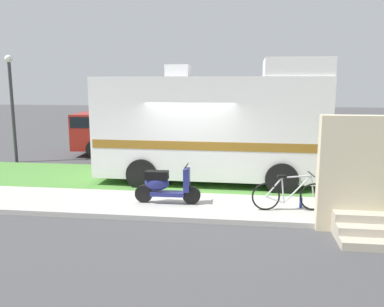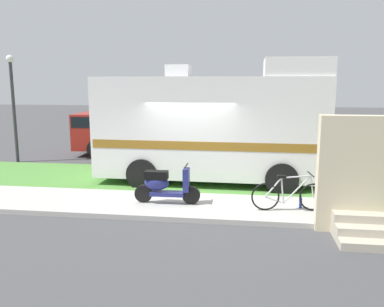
{
  "view_description": "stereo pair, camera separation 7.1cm",
  "coord_description": "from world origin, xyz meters",
  "px_view_note": "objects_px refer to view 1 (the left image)",
  "views": [
    {
      "loc": [
        1.48,
        -10.45,
        3.06
      ],
      "look_at": [
        0.07,
        0.3,
        1.1
      ],
      "focal_mm": 37.35,
      "sensor_mm": 36.0,
      "label": 1
    },
    {
      "loc": [
        1.55,
        -10.44,
        3.06
      ],
      "look_at": [
        0.07,
        0.3,
        1.1
      ],
      "focal_mm": 37.35,
      "sensor_mm": 36.0,
      "label": 2
    }
  ],
  "objects_px": {
    "scooter": "(165,185)",
    "bottle_spare": "(321,198)",
    "motorhome_rv": "(214,125)",
    "bicycle": "(290,195)",
    "street_lamp_post": "(12,98)",
    "bottle_green": "(301,202)",
    "pickup_truck_near": "(128,133)"
  },
  "relations": [
    {
      "from": "scooter",
      "to": "bottle_spare",
      "type": "xyz_separation_m",
      "value": [
        3.79,
        0.53,
        -0.34
      ]
    },
    {
      "from": "motorhome_rv",
      "to": "bottle_spare",
      "type": "height_order",
      "value": "motorhome_rv"
    },
    {
      "from": "bicycle",
      "to": "bottle_spare",
      "type": "relative_size",
      "value": 6.08
    },
    {
      "from": "motorhome_rv",
      "to": "street_lamp_post",
      "type": "distance_m",
      "value": 8.05
    },
    {
      "from": "motorhome_rv",
      "to": "bottle_spare",
      "type": "xyz_separation_m",
      "value": [
        2.81,
        -2.23,
        -1.53
      ]
    },
    {
      "from": "street_lamp_post",
      "to": "bottle_green",
      "type": "bearing_deg",
      "value": -25.25
    },
    {
      "from": "scooter",
      "to": "street_lamp_post",
      "type": "height_order",
      "value": "street_lamp_post"
    },
    {
      "from": "scooter",
      "to": "bicycle",
      "type": "relative_size",
      "value": 0.93
    },
    {
      "from": "motorhome_rv",
      "to": "bicycle",
      "type": "relative_size",
      "value": 3.85
    },
    {
      "from": "bicycle",
      "to": "motorhome_rv",
      "type": "bearing_deg",
      "value": 123.99
    },
    {
      "from": "bottle_green",
      "to": "bottle_spare",
      "type": "xyz_separation_m",
      "value": [
        0.53,
        0.46,
        -0.01
      ]
    },
    {
      "from": "scooter",
      "to": "street_lamp_post",
      "type": "relative_size",
      "value": 0.4
    },
    {
      "from": "motorhome_rv",
      "to": "bicycle",
      "type": "bearing_deg",
      "value": -56.01
    },
    {
      "from": "street_lamp_post",
      "to": "bottle_spare",
      "type": "bearing_deg",
      "value": -21.99
    },
    {
      "from": "bottle_green",
      "to": "pickup_truck_near",
      "type": "bearing_deg",
      "value": 132.08
    },
    {
      "from": "bicycle",
      "to": "pickup_truck_near",
      "type": "distance_m",
      "value": 9.3
    },
    {
      "from": "scooter",
      "to": "bottle_green",
      "type": "xyz_separation_m",
      "value": [
        3.25,
        0.06,
        -0.33
      ]
    },
    {
      "from": "motorhome_rv",
      "to": "bicycle",
      "type": "xyz_separation_m",
      "value": [
        1.98,
        -2.94,
        -1.28
      ]
    },
    {
      "from": "pickup_truck_near",
      "to": "street_lamp_post",
      "type": "height_order",
      "value": "street_lamp_post"
    },
    {
      "from": "bottle_spare",
      "to": "street_lamp_post",
      "type": "xyz_separation_m",
      "value": [
        -10.57,
        4.27,
        2.22
      ]
    },
    {
      "from": "scooter",
      "to": "pickup_truck_near",
      "type": "height_order",
      "value": "pickup_truck_near"
    },
    {
      "from": "motorhome_rv",
      "to": "pickup_truck_near",
      "type": "distance_m",
      "value": 5.83
    },
    {
      "from": "bottle_spare",
      "to": "scooter",
      "type": "bearing_deg",
      "value": -172.07
    },
    {
      "from": "scooter",
      "to": "bicycle",
      "type": "xyz_separation_m",
      "value": [
        2.96,
        -0.18,
        -0.09
      ]
    },
    {
      "from": "pickup_truck_near",
      "to": "bottle_green",
      "type": "relative_size",
      "value": 18.83
    },
    {
      "from": "scooter",
      "to": "bottle_spare",
      "type": "relative_size",
      "value": 5.65
    },
    {
      "from": "bottle_green",
      "to": "street_lamp_post",
      "type": "distance_m",
      "value": 11.31
    },
    {
      "from": "scooter",
      "to": "pickup_truck_near",
      "type": "bearing_deg",
      "value": 113.14
    },
    {
      "from": "bottle_spare",
      "to": "street_lamp_post",
      "type": "relative_size",
      "value": 0.07
    },
    {
      "from": "bottle_spare",
      "to": "bicycle",
      "type": "bearing_deg",
      "value": -139.35
    },
    {
      "from": "scooter",
      "to": "street_lamp_post",
      "type": "bearing_deg",
      "value": 144.73
    },
    {
      "from": "bottle_green",
      "to": "motorhome_rv",
      "type": "bearing_deg",
      "value": 130.18
    }
  ]
}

